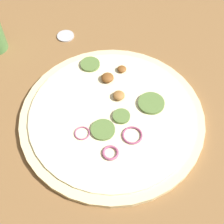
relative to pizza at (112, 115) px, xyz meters
The scene contains 3 objects.
ground_plane 0.01m from the pizza, 160.28° to the right, with size 3.00×3.00×0.00m, color brown.
pizza is the anchor object (origin of this frame).
loose_cap 0.27m from the pizza, 71.21° to the left, with size 0.04×0.04×0.01m.
Camera 1 is at (-0.25, -0.26, 0.54)m, focal length 50.00 mm.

